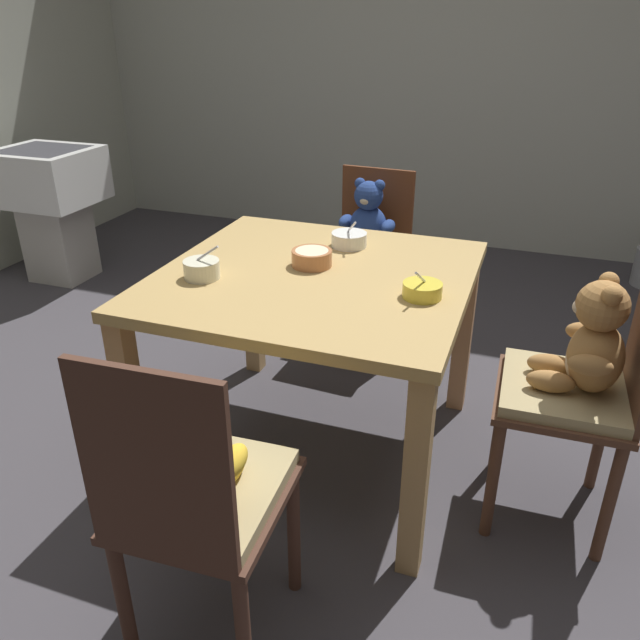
# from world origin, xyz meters

# --- Properties ---
(ground_plane) EXTENTS (5.20, 5.20, 0.04)m
(ground_plane) POSITION_xyz_m (0.00, 0.00, -0.02)
(ground_plane) COLOR #403C42
(wall_rear) EXTENTS (5.20, 0.08, 2.96)m
(wall_rear) POSITION_xyz_m (0.00, 2.56, 1.48)
(wall_rear) COLOR #AEB1A4
(wall_rear) RESTS_ON ground_plane
(dining_table) EXTENTS (1.02, 1.01, 0.71)m
(dining_table) POSITION_xyz_m (0.00, 0.00, 0.61)
(dining_table) COLOR tan
(dining_table) RESTS_ON ground_plane
(teddy_chair_far_center) EXTENTS (0.40, 0.43, 0.84)m
(teddy_chair_far_center) POSITION_xyz_m (-0.06, 0.86, 0.53)
(teddy_chair_far_center) COLOR #592E19
(teddy_chair_far_center) RESTS_ON ground_plane
(teddy_chair_near_right) EXTENTS (0.40, 0.41, 0.94)m
(teddy_chair_near_right) POSITION_xyz_m (0.87, -0.06, 0.55)
(teddy_chair_near_right) COLOR #533323
(teddy_chair_near_right) RESTS_ON ground_plane
(teddy_chair_near_front) EXTENTS (0.39, 0.42, 0.91)m
(teddy_chair_near_front) POSITION_xyz_m (0.02, -0.86, 0.54)
(teddy_chair_near_front) COLOR #482C20
(teddy_chair_near_front) RESTS_ON ground_plane
(porridge_bowl_terracotta_center) EXTENTS (0.14, 0.14, 0.06)m
(porridge_bowl_terracotta_center) POSITION_xyz_m (-0.03, 0.06, 0.74)
(porridge_bowl_terracotta_center) COLOR #BB7346
(porridge_bowl_terracotta_center) RESTS_ON dining_table
(porridge_bowl_cream_near_left) EXTENTS (0.13, 0.12, 0.12)m
(porridge_bowl_cream_near_left) POSITION_xyz_m (-0.33, -0.17, 0.74)
(porridge_bowl_cream_near_left) COLOR beige
(porridge_bowl_cream_near_left) RESTS_ON dining_table
(porridge_bowl_white_far_center) EXTENTS (0.13, 0.13, 0.12)m
(porridge_bowl_white_far_center) POSITION_xyz_m (0.03, 0.29, 0.74)
(porridge_bowl_white_far_center) COLOR white
(porridge_bowl_white_far_center) RESTS_ON dining_table
(porridge_bowl_yellow_near_right) EXTENTS (0.12, 0.13, 0.11)m
(porridge_bowl_yellow_near_right) POSITION_xyz_m (0.37, -0.08, 0.74)
(porridge_bowl_yellow_near_right) COLOR yellow
(porridge_bowl_yellow_near_right) RESTS_ON dining_table
(sink_basin) EXTENTS (0.54, 0.48, 0.78)m
(sink_basin) POSITION_xyz_m (-2.05, 1.07, 0.51)
(sink_basin) COLOR #B7B2A8
(sink_basin) RESTS_ON ground_plane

